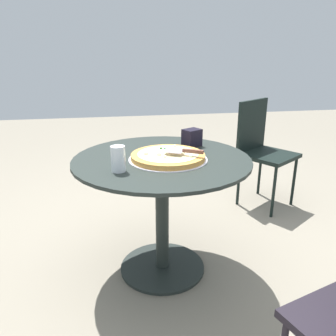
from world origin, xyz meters
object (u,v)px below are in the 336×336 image
at_px(drinking_cup, 118,159).
at_px(patio_chair_near, 262,145).
at_px(pizza_server, 184,151).
at_px(pizza_on_tray, 168,157).
at_px(napkin_dispenser, 192,138).
at_px(patio_table, 162,190).

relative_size(drinking_cup, patio_chair_near, 0.14).
relative_size(pizza_server, patio_chair_near, 0.24).
bearing_deg(pizza_on_tray, napkin_dispenser, -38.48).
distance_m(pizza_on_tray, drinking_cup, 0.30).
bearing_deg(patio_chair_near, patio_table, 129.90).
relative_size(pizza_on_tray, patio_chair_near, 0.48).
bearing_deg(drinking_cup, napkin_dispenser, -50.18).
height_order(pizza_on_tray, pizza_server, pizza_server).
xyz_separation_m(pizza_server, patio_chair_near, (0.88, -0.85, -0.25)).
height_order(patio_table, patio_chair_near, patio_chair_near).
bearing_deg(napkin_dispenser, patio_table, 13.90).
xyz_separation_m(pizza_on_tray, pizza_server, (-0.04, -0.07, 0.04)).
bearing_deg(patio_table, pizza_on_tray, -140.45).
xyz_separation_m(pizza_on_tray, napkin_dispenser, (0.23, -0.19, 0.04)).
height_order(pizza_server, napkin_dispenser, napkin_dispenser).
bearing_deg(pizza_on_tray, pizza_server, -120.68).
relative_size(patio_table, napkin_dispenser, 9.28).
bearing_deg(pizza_server, patio_table, 52.74).
bearing_deg(pizza_on_tray, drinking_cup, 118.13).
bearing_deg(pizza_on_tray, patio_table, 39.55).
height_order(patio_table, pizza_server, pizza_server).
height_order(pizza_on_tray, drinking_cup, drinking_cup).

